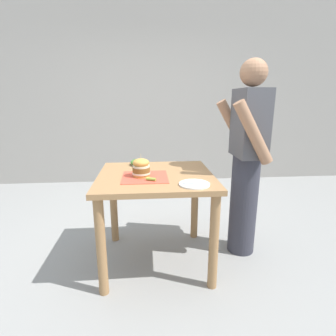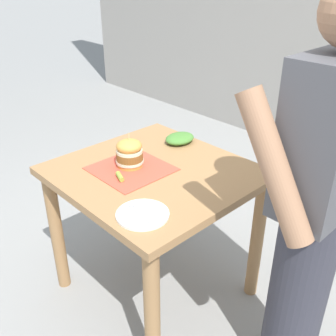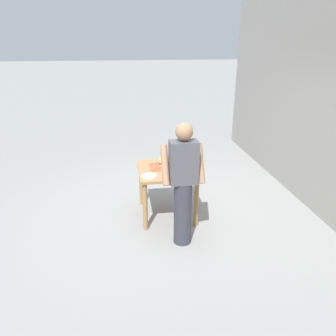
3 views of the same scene
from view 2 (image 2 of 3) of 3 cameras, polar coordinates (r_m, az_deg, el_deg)
ground_plane at (r=2.43m, az=-1.69°, el=-16.87°), size 80.00×80.00×0.00m
patio_table at (r=2.03m, az=-1.95°, el=-3.86°), size 0.87×0.92×0.79m
serving_paper at (r=1.97m, az=-5.37°, el=-0.11°), size 0.35×0.35×0.00m
sandwich at (r=1.97m, az=-5.61°, el=2.19°), size 0.14×0.14×0.18m
pickle_spear at (r=1.88m, az=-7.01°, el=-1.24°), size 0.05×0.08×0.02m
side_plate_with_forks at (r=1.62m, az=-3.71°, el=-6.73°), size 0.22×0.22×0.02m
side_salad at (r=2.25m, az=1.71°, el=4.32°), size 0.18×0.14×0.05m
diner_across_table at (r=1.57m, az=20.39°, el=-5.83°), size 0.55×0.35×1.69m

